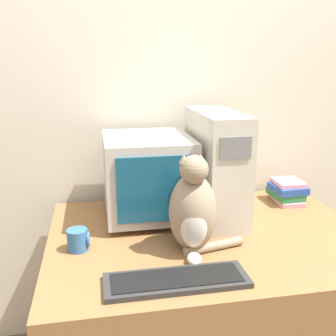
# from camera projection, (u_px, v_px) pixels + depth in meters

# --- Properties ---
(wall_back) EXTENTS (7.00, 0.05, 2.50)m
(wall_back) POSITION_uv_depth(u_px,v_px,m) (182.00, 100.00, 2.00)
(wall_back) COLOR beige
(wall_back) RESTS_ON ground_plane
(desk) EXTENTS (1.31, 0.94, 0.76)m
(desk) POSITION_uv_depth(u_px,v_px,m) (207.00, 313.00, 1.72)
(desk) COLOR olive
(desk) RESTS_ON ground_plane
(crt_monitor) EXTENTS (0.38, 0.43, 0.37)m
(crt_monitor) POSITION_uv_depth(u_px,v_px,m) (148.00, 176.00, 1.75)
(crt_monitor) COLOR #BCB7AD
(crt_monitor) RESTS_ON desk
(computer_tower) EXTENTS (0.18, 0.48, 0.48)m
(computer_tower) POSITION_uv_depth(u_px,v_px,m) (216.00, 165.00, 1.75)
(computer_tower) COLOR beige
(computer_tower) RESTS_ON desk
(keyboard) EXTENTS (0.47, 0.15, 0.02)m
(keyboard) POSITION_uv_depth(u_px,v_px,m) (177.00, 280.00, 1.26)
(keyboard) COLOR #2D2D2D
(keyboard) RESTS_ON desk
(cat) EXTENTS (0.30, 0.28, 0.38)m
(cat) POSITION_uv_depth(u_px,v_px,m) (193.00, 211.00, 1.44)
(cat) COLOR gray
(cat) RESTS_ON desk
(book_stack) EXTENTS (0.16, 0.20, 0.11)m
(book_stack) POSITION_uv_depth(u_px,v_px,m) (287.00, 191.00, 1.97)
(book_stack) COLOR pink
(book_stack) RESTS_ON desk
(pen) EXTENTS (0.16, 0.02, 0.01)m
(pen) POSITION_uv_depth(u_px,v_px,m) (138.00, 272.00, 1.32)
(pen) COLOR maroon
(pen) RESTS_ON desk
(mug) EXTENTS (0.08, 0.08, 0.08)m
(mug) POSITION_uv_depth(u_px,v_px,m) (78.00, 240.00, 1.47)
(mug) COLOR #33669E
(mug) RESTS_ON desk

